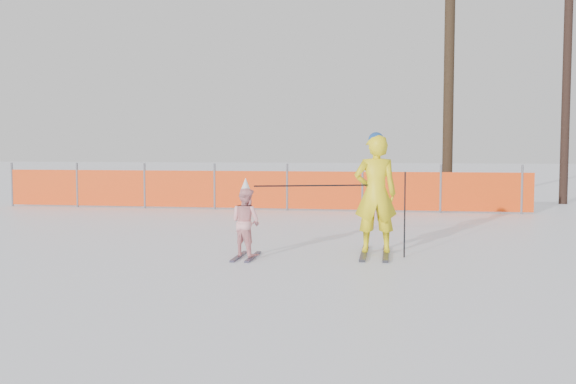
# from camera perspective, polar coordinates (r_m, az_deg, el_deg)

# --- Properties ---
(ground) EXTENTS (120.00, 120.00, 0.00)m
(ground) POSITION_cam_1_polar(r_m,az_deg,el_deg) (9.49, -0.48, -6.24)
(ground) COLOR white
(ground) RESTS_ON ground
(adult) EXTENTS (0.73, 1.50, 1.92)m
(adult) POSITION_cam_1_polar(r_m,az_deg,el_deg) (10.14, 7.79, -0.14)
(adult) COLOR black
(adult) RESTS_ON ground
(child) EXTENTS (0.64, 0.91, 1.23)m
(child) POSITION_cam_1_polar(r_m,az_deg,el_deg) (9.81, -3.77, -2.61)
(child) COLOR black
(child) RESTS_ON ground
(ski_poles) EXTENTS (2.29, 0.57, 1.31)m
(ski_poles) POSITION_cam_1_polar(r_m,az_deg,el_deg) (9.90, 5.60, -0.52)
(ski_poles) COLOR black
(ski_poles) RESTS_ON ground
(safety_fence) EXTENTS (14.33, 0.06, 1.25)m
(safety_fence) POSITION_cam_1_polar(r_m,az_deg,el_deg) (17.27, -2.91, 0.24)
(safety_fence) COLOR #595960
(safety_fence) RESTS_ON ground
(tree_trunks) EXTENTS (3.73, 1.16, 6.12)m
(tree_trunks) POSITION_cam_1_polar(r_m,az_deg,el_deg) (19.88, 18.09, 7.74)
(tree_trunks) COLOR #2F2114
(tree_trunks) RESTS_ON ground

